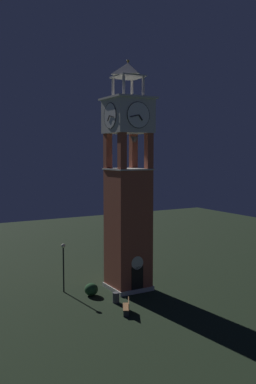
{
  "coord_description": "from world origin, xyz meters",
  "views": [
    {
      "loc": [
        -17.42,
        -30.48,
        11.41
      ],
      "look_at": [
        0.0,
        0.0,
        8.24
      ],
      "focal_mm": 39.57,
      "sensor_mm": 36.0,
      "label": 1
    }
  ],
  "objects_px": {
    "clock_tower": "(128,195)",
    "trash_bin": "(116,298)",
    "lamp_post": "(63,259)",
    "park_bench": "(127,306)"
  },
  "relations": [
    {
      "from": "clock_tower",
      "to": "trash_bin",
      "type": "height_order",
      "value": "clock_tower"
    },
    {
      "from": "clock_tower",
      "to": "trash_bin",
      "type": "distance_m",
      "value": 8.39
    },
    {
      "from": "lamp_post",
      "to": "trash_bin",
      "type": "xyz_separation_m",
      "value": [
        2.56,
        -4.37,
        -2.4
      ]
    },
    {
      "from": "lamp_post",
      "to": "trash_bin",
      "type": "relative_size",
      "value": 5.09
    },
    {
      "from": "park_bench",
      "to": "lamp_post",
      "type": "xyz_separation_m",
      "value": [
        -2.25,
        6.64,
        2.32
      ]
    },
    {
      "from": "trash_bin",
      "to": "clock_tower",
      "type": "bearing_deg",
      "value": 45.39
    },
    {
      "from": "clock_tower",
      "to": "lamp_post",
      "type": "xyz_separation_m",
      "value": [
        -5.11,
        1.79,
        -5.16
      ]
    },
    {
      "from": "park_bench",
      "to": "lamp_post",
      "type": "distance_m",
      "value": 7.38
    },
    {
      "from": "clock_tower",
      "to": "lamp_post",
      "type": "relative_size",
      "value": 4.68
    },
    {
      "from": "clock_tower",
      "to": "park_bench",
      "type": "relative_size",
      "value": 11.78
    }
  ]
}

